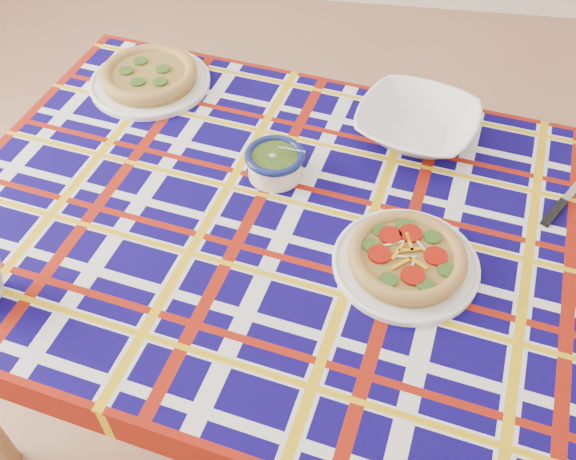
% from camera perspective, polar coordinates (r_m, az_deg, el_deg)
% --- Properties ---
extents(floor, '(4.00, 4.00, 0.00)m').
position_cam_1_polar(floor, '(2.01, -4.84, -7.93)').
color(floor, '#986B4E').
rests_on(floor, ground).
extents(dining_table, '(1.68, 1.23, 0.72)m').
position_cam_1_polar(dining_table, '(1.32, 3.31, -2.06)').
color(dining_table, brown).
rests_on(dining_table, floor).
extents(tablecloth, '(1.72, 1.26, 0.10)m').
position_cam_1_polar(tablecloth, '(1.30, 3.35, -1.40)').
color(tablecloth, '#0B044E').
rests_on(tablecloth, dining_table).
extents(main_focaccia_plate, '(0.30, 0.30, 0.05)m').
position_cam_1_polar(main_focaccia_plate, '(1.20, 10.54, -2.36)').
color(main_focaccia_plate, olive).
rests_on(main_focaccia_plate, tablecloth).
extents(pesto_bowl, '(0.16, 0.16, 0.07)m').
position_cam_1_polar(pesto_bowl, '(1.35, -1.18, 6.11)').
color(pesto_bowl, '#253C10').
rests_on(pesto_bowl, tablecloth).
extents(serving_bowl, '(0.33, 0.33, 0.06)m').
position_cam_1_polar(serving_bowl, '(1.48, 11.37, 9.22)').
color(serving_bowl, white).
rests_on(serving_bowl, tablecloth).
extents(second_focaccia_plate, '(0.37, 0.37, 0.05)m').
position_cam_1_polar(second_focaccia_plate, '(1.64, -12.25, 13.31)').
color(second_focaccia_plate, olive).
rests_on(second_focaccia_plate, tablecloth).
extents(table_knife, '(0.14, 0.20, 0.01)m').
position_cam_1_polar(table_knife, '(1.46, 24.20, 3.48)').
color(table_knife, silver).
rests_on(table_knife, tablecloth).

